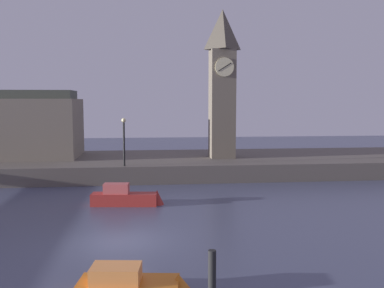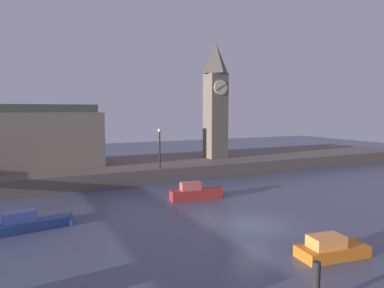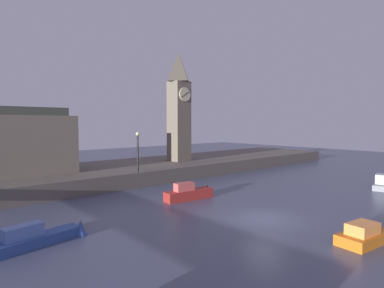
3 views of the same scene
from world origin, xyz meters
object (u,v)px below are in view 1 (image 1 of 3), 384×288
(clock_tower, at_px, (222,82))
(boat_patrol_orange, at_px, (141,285))
(streetlamp, at_px, (124,136))
(boat_dinghy_red, at_px, (129,197))
(mooring_post_right, at_px, (212,283))

(clock_tower, bearing_deg, boat_patrol_orange, -106.24)
(clock_tower, height_order, boat_patrol_orange, clock_tower)
(streetlamp, distance_m, boat_dinghy_red, 8.09)
(streetlamp, bearing_deg, boat_dinghy_red, -84.83)
(clock_tower, height_order, boat_dinghy_red, clock_tower)
(boat_dinghy_red, bearing_deg, mooring_post_right, -77.98)
(mooring_post_right, bearing_deg, clock_tower, 79.27)
(mooring_post_right, bearing_deg, streetlamp, 99.79)
(streetlamp, relative_size, mooring_post_right, 1.86)
(clock_tower, height_order, mooring_post_right, clock_tower)
(mooring_post_right, height_order, boat_dinghy_red, mooring_post_right)
(mooring_post_right, bearing_deg, boat_patrol_orange, 145.92)
(streetlamp, bearing_deg, clock_tower, 26.84)
(streetlamp, bearing_deg, boat_patrol_orange, -85.68)
(clock_tower, bearing_deg, mooring_post_right, -100.73)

